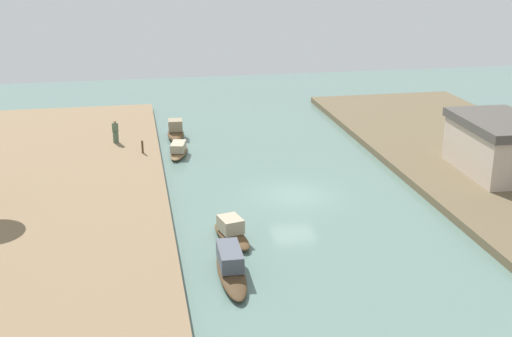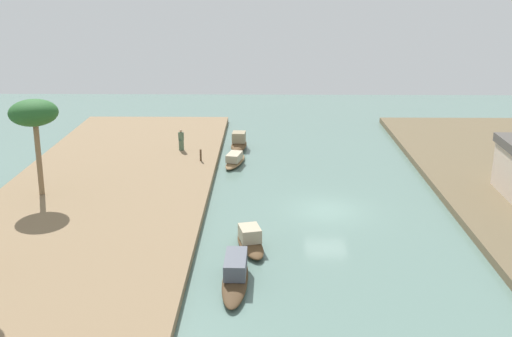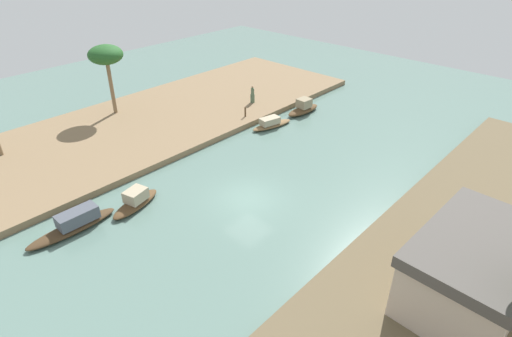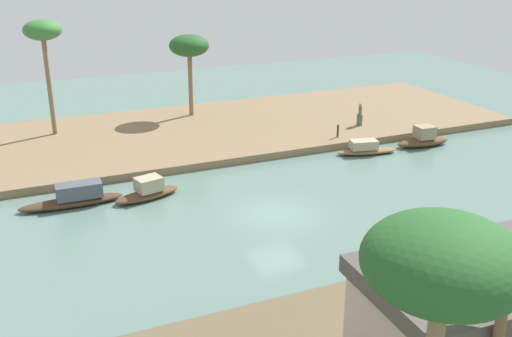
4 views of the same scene
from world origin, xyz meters
name	(u,v)px [view 1 (image 1 of 4)]	position (x,y,z in m)	size (l,w,h in m)	color
river_water	(294,195)	(0.00, 0.00, 0.00)	(73.08, 73.08, 0.00)	slate
riverbank_left	(45,209)	(0.00, -13.88, 0.23)	(45.33, 13.27, 0.47)	#846B4C
riverbank_right	(512,177)	(0.00, 13.88, 0.23)	(45.33, 13.27, 0.47)	brown
sampan_midstream	(231,266)	(8.83, -5.04, 0.44)	(5.14, 1.24, 1.15)	#47331E
sampan_upstream_small	(179,150)	(-9.03, -5.93, 0.35)	(4.01, 1.83, 0.91)	brown
sampan_foreground	(176,131)	(-13.36, -5.82, 0.46)	(3.83, 1.43, 1.35)	brown
sampan_downstream_large	(231,232)	(5.23, -4.46, 0.41)	(3.74, 1.95, 1.13)	brown
person_on_near_bank	(116,134)	(-11.25, -10.18, 1.11)	(0.54, 0.54, 1.62)	#4C664C
mooring_post	(142,147)	(-8.42, -8.39, 0.90)	(0.14, 0.14, 0.86)	#4C3823
riverside_building	(498,145)	(-0.40, 12.91, 2.19)	(7.02, 4.57, 3.38)	#C6B29E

